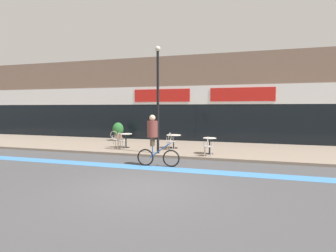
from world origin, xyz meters
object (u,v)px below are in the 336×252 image
(cafe_chair_0_near, at_px, (121,140))
(cafe_chair_2_near, at_px, (208,145))
(bistro_table_0, at_px, (126,138))
(planter_pot, at_px, (118,130))
(cafe_chair_0_side, at_px, (115,138))
(cyclist_0, at_px, (154,137))
(bistro_table_2, at_px, (210,143))
(bistro_table_1, at_px, (174,139))
(lamp_post, at_px, (158,92))
(cafe_chair_1_near, at_px, (171,140))

(cafe_chair_0_near, relative_size, cafe_chair_2_near, 1.00)
(bistro_table_0, bearing_deg, planter_pot, 124.39)
(cafe_chair_0_side, bearing_deg, cafe_chair_0_near, -51.32)
(bistro_table_0, relative_size, cyclist_0, 0.38)
(bistro_table_2, height_order, cyclist_0, cyclist_0)
(cafe_chair_2_near, height_order, planter_pot, planter_pot)
(bistro_table_1, distance_m, lamp_post, 2.98)
(cafe_chair_1_near, bearing_deg, cafe_chair_2_near, -116.91)
(bistro_table_2, height_order, cafe_chair_2_near, cafe_chair_2_near)
(cafe_chair_2_near, bearing_deg, planter_pot, 55.37)
(bistro_table_1, bearing_deg, lamp_post, -100.29)
(cyclist_0, bearing_deg, bistro_table_0, 125.17)
(bistro_table_1, relative_size, planter_pot, 0.67)
(bistro_table_0, xyz_separation_m, cafe_chair_1_near, (2.54, -0.05, -0.03))
(planter_pot, xyz_separation_m, cyclist_0, (4.65, -6.04, 0.36))
(bistro_table_2, relative_size, lamp_post, 0.15)
(cafe_chair_0_near, distance_m, cafe_chair_1_near, 2.61)
(bistro_table_0, relative_size, bistro_table_2, 1.01)
(bistro_table_1, bearing_deg, cafe_chair_1_near, -90.47)
(lamp_post, bearing_deg, cafe_chair_2_near, -3.24)
(cafe_chair_0_side, bearing_deg, planter_pot, 107.72)
(bistro_table_2, relative_size, cafe_chair_0_near, 0.85)
(bistro_table_2, relative_size, cafe_chair_1_near, 0.85)
(cafe_chair_0_near, distance_m, lamp_post, 3.33)
(cafe_chair_1_near, bearing_deg, lamp_post, 168.29)
(bistro_table_0, relative_size, cafe_chair_0_near, 0.85)
(bistro_table_1, height_order, cafe_chair_2_near, cafe_chair_2_near)
(cafe_chair_0_side, height_order, planter_pot, planter_pot)
(cafe_chair_2_near, distance_m, lamp_post, 3.41)
(cafe_chair_0_near, xyz_separation_m, cyclist_0, (2.80, -2.72, 0.52))
(cafe_chair_1_near, distance_m, cafe_chair_2_near, 2.44)
(cafe_chair_0_side, relative_size, planter_pot, 0.75)
(bistro_table_1, height_order, planter_pot, planter_pot)
(cafe_chair_0_near, bearing_deg, lamp_post, -101.32)
(cafe_chair_1_near, height_order, planter_pot, planter_pot)
(bistro_table_1, bearing_deg, cyclist_0, -86.35)
(bistro_table_2, xyz_separation_m, lamp_post, (-2.40, -0.49, 2.39))
(bistro_table_0, height_order, cafe_chair_0_side, cafe_chair_0_side)
(cafe_chair_2_near, distance_m, planter_pot, 7.62)
(bistro_table_0, relative_size, bistro_table_1, 0.96)
(bistro_table_1, distance_m, cyclist_0, 3.96)
(bistro_table_0, distance_m, cafe_chair_0_side, 0.63)
(bistro_table_1, distance_m, planter_pot, 4.89)
(cafe_chair_1_near, bearing_deg, planter_pot, 61.84)
(cafe_chair_2_near, bearing_deg, cafe_chair_1_near, 56.22)
(bistro_table_2, bearing_deg, bistro_table_0, 171.76)
(bistro_table_1, distance_m, cafe_chair_0_side, 3.23)
(planter_pot, bearing_deg, cyclist_0, -52.44)
(bistro_table_0, distance_m, bistro_table_2, 4.68)
(bistro_table_1, bearing_deg, bistro_table_0, -167.25)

